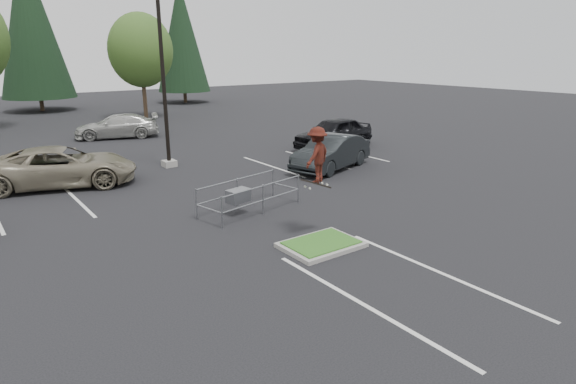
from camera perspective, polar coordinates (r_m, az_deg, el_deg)
ground at (r=13.87m, az=3.95°, el=-6.50°), size 120.00×120.00×0.00m
grass_median at (r=13.84m, az=3.96°, el=-6.20°), size 2.20×1.60×0.16m
stall_lines at (r=18.02m, az=-11.88°, el=-1.35°), size 22.62×17.60×0.01m
light_pole at (r=23.44m, az=-14.64°, el=13.86°), size 0.70×0.60×10.12m
decid_c at (r=42.05m, az=-17.06°, el=15.52°), size 5.12×5.12×8.38m
conif_b at (r=50.95m, az=-28.26°, el=17.31°), size 6.38×6.38×14.50m
conif_c at (r=54.05m, az=-12.50°, el=17.57°), size 5.50×5.50×12.50m
cart_corral at (r=16.49m, az=-5.59°, el=-0.33°), size 3.91×2.06×1.05m
skateboarder at (r=14.10m, az=3.42°, el=4.35°), size 1.22×0.97×1.91m
car_l_tan at (r=21.90m, az=-25.47°, el=2.74°), size 6.43×4.44×1.63m
car_r_charc at (r=22.79m, az=5.16°, el=4.70°), size 5.10×3.09×1.59m
car_r_black at (r=27.81m, az=5.52°, el=6.98°), size 5.37×2.73×1.75m
car_far_silver at (r=32.98m, az=-19.47°, el=7.37°), size 5.54×3.62×1.49m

